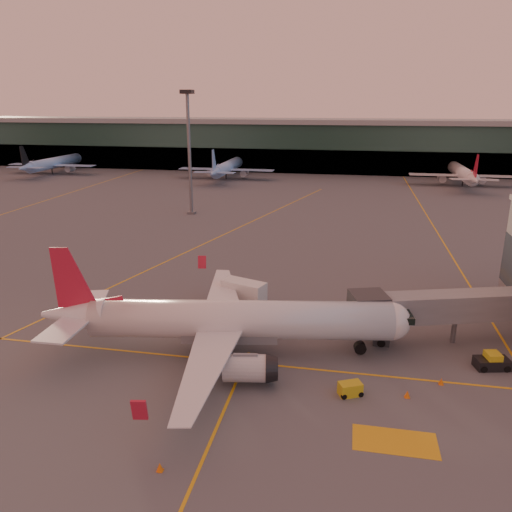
% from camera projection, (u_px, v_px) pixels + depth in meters
% --- Properties ---
extents(ground, '(600.00, 600.00, 0.00)m').
position_uv_depth(ground, '(176.00, 386.00, 42.82)').
color(ground, '#4C4F54').
rests_on(ground, ground).
extents(taxi_markings, '(100.12, 173.00, 0.01)m').
position_uv_depth(taxi_markings, '(223.00, 243.00, 85.86)').
color(taxi_markings, gold).
rests_on(taxi_markings, ground).
extents(terminal, '(400.00, 20.00, 17.60)m').
position_uv_depth(terminal, '(314.00, 145.00, 173.14)').
color(terminal, '#19382D').
rests_on(terminal, ground).
extents(mast_west_near, '(2.40, 2.40, 25.60)m').
position_uv_depth(mast_west_near, '(189.00, 144.00, 103.92)').
color(mast_west_near, slate).
rests_on(mast_west_near, ground).
extents(distant_aircraft_row, '(290.00, 34.00, 13.00)m').
position_uv_depth(distant_aircraft_row, '(240.00, 179.00, 157.26)').
color(distant_aircraft_row, '#8CB2EB').
rests_on(distant_aircraft_row, ground).
extents(main_airplane, '(35.01, 31.74, 10.60)m').
position_uv_depth(main_airplane, '(228.00, 321.00, 47.22)').
color(main_airplane, silver).
rests_on(main_airplane, ground).
extents(jet_bridge, '(22.17, 9.41, 5.44)m').
position_uv_depth(jet_bridge, '(468.00, 308.00, 49.77)').
color(jet_bridge, slate).
rests_on(jet_bridge, ground).
extents(catering_truck, '(5.42, 3.72, 3.87)m').
position_uv_depth(catering_truck, '(244.00, 295.00, 56.82)').
color(catering_truck, '#AB2018').
rests_on(catering_truck, ground).
extents(gpu_cart, '(2.21, 1.84, 1.12)m').
position_uv_depth(gpu_cart, '(350.00, 389.00, 41.31)').
color(gpu_cart, gold).
rests_on(gpu_cart, ground).
extents(pushback_tug, '(3.29, 2.23, 1.55)m').
position_uv_depth(pushback_tug, '(492.00, 362.00, 45.43)').
color(pushback_tug, black).
rests_on(pushback_tug, ground).
extents(cone_nose, '(0.46, 0.46, 0.59)m').
position_uv_depth(cone_nose, '(441.00, 381.00, 42.94)').
color(cone_nose, orange).
rests_on(cone_nose, ground).
extents(cone_tail, '(0.42, 0.42, 0.53)m').
position_uv_depth(cone_tail, '(54.00, 337.00, 51.15)').
color(cone_tail, orange).
rests_on(cone_tail, ground).
extents(cone_wing_right, '(0.48, 0.48, 0.61)m').
position_uv_depth(cone_wing_right, '(160.00, 467.00, 32.87)').
color(cone_wing_right, orange).
rests_on(cone_wing_right, ground).
extents(cone_wing_left, '(0.40, 0.40, 0.51)m').
position_uv_depth(cone_wing_left, '(260.00, 290.00, 63.83)').
color(cone_wing_left, orange).
rests_on(cone_wing_left, ground).
extents(cone_fwd, '(0.49, 0.49, 0.63)m').
position_uv_depth(cone_fwd, '(407.00, 394.00, 41.04)').
color(cone_fwd, orange).
rests_on(cone_fwd, ground).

